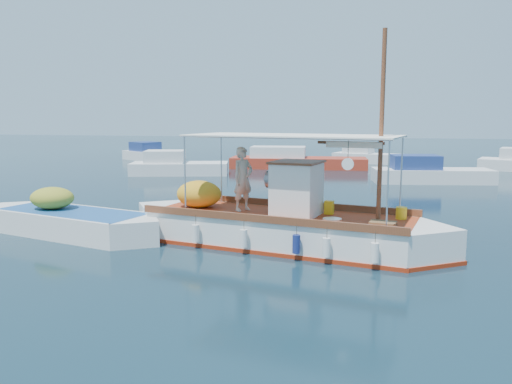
# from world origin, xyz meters

# --- Properties ---
(ground) EXTENTS (160.00, 160.00, 0.00)m
(ground) POSITION_xyz_m (0.00, 0.00, 0.00)
(ground) COLOR black
(ground) RESTS_ON ground
(fishing_caique) EXTENTS (10.06, 4.22, 6.26)m
(fishing_caique) POSITION_xyz_m (0.06, -0.06, 0.56)
(fishing_caique) COLOR white
(fishing_caique) RESTS_ON ground
(dinghy) EXTENTS (6.82, 3.19, 1.72)m
(dinghy) POSITION_xyz_m (-6.72, -0.28, 0.36)
(dinghy) COLOR white
(dinghy) RESTS_ON ground
(bg_boat_nw) EXTENTS (6.73, 3.92, 1.80)m
(bg_boat_nw) POSITION_xyz_m (-9.79, 16.51, 0.49)
(bg_boat_nw) COLOR silver
(bg_boat_nw) RESTS_ON ground
(bg_boat_n) EXTENTS (10.23, 3.76, 1.80)m
(bg_boat_n) POSITION_xyz_m (-2.84, 22.47, 0.49)
(bg_boat_n) COLOR #AA2F1C
(bg_boat_n) RESTS_ON ground
(bg_boat_ne) EXTENTS (6.94, 3.24, 1.80)m
(bg_boat_ne) POSITION_xyz_m (6.02, 15.92, 0.49)
(bg_boat_ne) COLOR silver
(bg_boat_ne) RESTS_ON ground
(bg_boat_far_w) EXTENTS (6.12, 5.08, 1.80)m
(bg_boat_far_w) POSITION_xyz_m (-16.25, 26.31, 0.49)
(bg_boat_far_w) COLOR silver
(bg_boat_far_w) RESTS_ON ground
(bg_boat_far_n) EXTENTS (5.96, 3.64, 1.80)m
(bg_boat_far_n) POSITION_xyz_m (2.36, 28.05, 0.49)
(bg_boat_far_n) COLOR silver
(bg_boat_far_n) RESTS_ON ground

